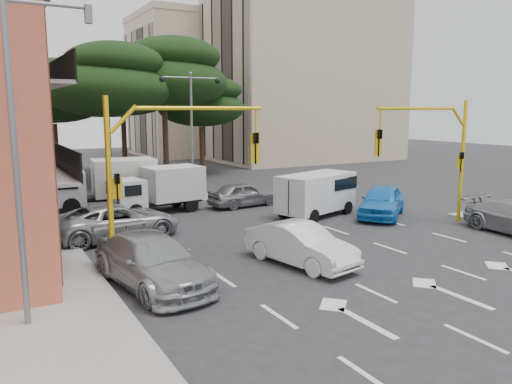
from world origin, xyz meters
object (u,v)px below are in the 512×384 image
Objects in this scene: street_lamp_center at (191,111)px; car_silver_wagon at (152,261)px; car_silver_cross_a at (117,221)px; signal_mast_right at (438,145)px; van_white at (316,194)px; signal_mast_left at (162,159)px; box_truck_b at (158,190)px; car_silver_cross_b at (243,194)px; car_white_hatch at (300,244)px; street_lamp_left at (24,144)px; box_truck_a at (106,184)px; car_blue_compact at (382,201)px.

street_lamp_center reaches higher than car_silver_wagon.
car_silver_wagon reaches higher than car_silver_cross_a.
signal_mast_right is 1.32× the size of van_white.
signal_mast_left is 1.20× the size of box_truck_b.
box_truck_b is at bearing 62.47° from car_silver_wagon.
car_silver_cross_b is 4.93m from box_truck_b.
street_lamp_left is at bearing 174.86° from car_white_hatch.
van_white is at bearing -71.70° from street_lamp_center.
street_lamp_left is 1.75× the size of van_white.
car_silver_cross_a is 7.12m from box_truck_a.
car_white_hatch is at bearing -158.82° from box_truck_a.
street_lamp_left is at bearing -170.61° from signal_mast_right.
box_truck_b is (2.96, 9.51, -2.65)m from signal_mast_left.
car_silver_cross_b is (7.80, 8.79, -3.17)m from signal_mast_left.
box_truck_a is (1.16, 7.00, 0.63)m from car_silver_cross_a.
street_lamp_left is at bearing 147.66° from car_silver_cross_a.
car_blue_compact is at bearing -145.67° from car_silver_cross_b.
signal_mast_right is 1.44× the size of car_silver_cross_b.
signal_mast_right is 1.09× the size of car_silver_wagon.
box_truck_b is (7.44, 12.50, -3.49)m from street_lamp_left.
signal_mast_left is at bearing 133.22° from car_silver_cross_b.
car_silver_cross_a is (4.07, 8.00, -3.96)m from street_lamp_left.
signal_mast_left reaches higher than car_silver_cross_a.
signal_mast_left is 3.52m from car_silver_wagon.
car_silver_cross_a is at bearing 160.35° from signal_mast_right.
signal_mast_right reaches higher than box_truck_a.
box_truck_a is at bearing -166.17° from car_blue_compact.
signal_mast_left reaches higher than box_truck_b.
car_silver_wagon is at bearing -122.58° from signal_mast_left.
car_white_hatch is 0.82× the size of car_silver_cross_a.
car_blue_compact is at bearing 39.46° from van_white.
car_silver_wagon is at bearing -78.56° from van_white.
car_silver_cross_a is 10.35m from van_white.
street_lamp_left is 1.60× the size of box_truck_b.
van_white is at bearing 24.85° from signal_mast_left.
car_silver_cross_b is (8.22, 3.78, -0.05)m from car_silver_cross_a.
car_silver_cross_a is 5.64m from box_truck_b.
car_silver_wagon is at bearing 179.36° from box_truck_a.
street_lamp_left is at bearing -164.44° from car_silver_wagon.
signal_mast_left is 1.32× the size of van_white.
van_white is (-3.69, 4.59, -2.74)m from signal_mast_right.
van_white is (9.92, 4.59, -2.74)m from signal_mast_left.
car_blue_compact is 15.23m from box_truck_a.
signal_mast_right is 4.18m from car_blue_compact.
street_lamp_left is at bearing -123.59° from street_lamp_center.
box_truck_b is at bearing -142.86° from van_white.
signal_mast_left reaches higher than van_white.
signal_mast_right is at bearing -151.74° from car_silver_cross_b.
car_blue_compact reaches higher than car_white_hatch.
street_lamp_left is 9.81m from car_silver_cross_a.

